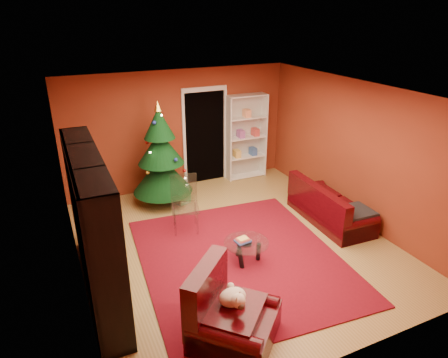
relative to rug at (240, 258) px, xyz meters
name	(u,v)px	position (x,y,z in m)	size (l,w,h in m)	color
floor	(234,244)	(0.12, 0.48, -0.04)	(5.00, 5.50, 0.05)	olive
ceiling	(235,91)	(0.12, 0.48, 2.61)	(5.00, 5.50, 0.05)	silver
wall_back	(179,130)	(0.12, 3.26, 1.29)	(5.00, 0.05, 2.60)	maroon
wall_left	(69,203)	(-2.41, 0.48, 1.29)	(0.05, 5.50, 2.60)	maroon
wall_right	(357,152)	(2.64, 0.48, 1.29)	(0.05, 5.50, 2.60)	maroon
doorway	(205,138)	(0.72, 3.21, 1.04)	(1.06, 0.60, 2.16)	black
rug	(240,258)	(0.00, 0.00, 0.00)	(3.08, 3.59, 0.02)	maroon
media_unit	(93,227)	(-2.16, 0.15, 1.03)	(0.41, 2.71, 2.07)	black
christmas_tree	(161,155)	(-0.52, 2.52, 1.04)	(1.21, 1.21, 2.16)	black
gift_box_teal	(102,203)	(-1.74, 2.72, 0.13)	(0.27, 0.27, 0.27)	#23707F
gift_box_green	(181,196)	(-0.19, 2.35, 0.13)	(0.28, 0.28, 0.28)	#2A763D
white_bookshelf	(246,137)	(1.68, 3.05, 0.98)	(0.94, 0.34, 2.03)	white
armchair	(235,314)	(-0.84, -1.51, 0.39)	(1.02, 1.02, 0.80)	black
dog	(233,297)	(-0.84, -1.44, 0.59)	(0.40, 0.30, 0.26)	beige
sofa	(331,202)	(2.14, 0.43, 0.37)	(1.79, 0.80, 0.77)	black
coffee_table	(246,252)	(0.05, -0.10, 0.18)	(0.71, 0.71, 0.45)	gray
acrylic_chair	(185,208)	(-0.50, 1.21, 0.46)	(0.48, 0.52, 0.94)	#66605B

